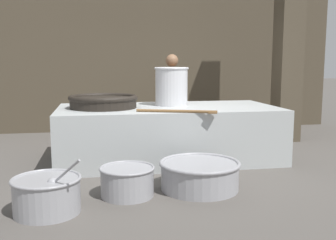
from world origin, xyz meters
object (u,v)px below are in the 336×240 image
at_px(stock_pot, 171,86).
at_px(cook, 171,96).
at_px(prep_bowl_extra, 127,180).
at_px(giant_wok_near, 103,101).
at_px(prep_bowl_vegetables, 47,193).
at_px(prep_bowl_meat, 200,174).

xyz_separation_m(stock_pot, cook, (0.19, 1.01, -0.24)).
height_order(cook, prep_bowl_extra, cook).
distance_m(cook, prep_bowl_extra, 3.13).
distance_m(stock_pot, cook, 1.06).
bearing_deg(cook, giant_wok_near, 44.11).
relative_size(giant_wok_near, cook, 0.62).
distance_m(giant_wok_near, prep_bowl_vegetables, 2.24).
height_order(stock_pot, cook, cook).
xyz_separation_m(cook, prep_bowl_meat, (-0.18, -2.76, -0.71)).
bearing_deg(prep_bowl_meat, prep_bowl_vegetables, -164.77).
distance_m(stock_pot, prep_bowl_meat, 1.99).
bearing_deg(prep_bowl_extra, prep_bowl_meat, 6.43).
height_order(cook, prep_bowl_vegetables, cook).
bearing_deg(prep_bowl_extra, giant_wok_near, 97.61).
height_order(cook, prep_bowl_meat, cook).
height_order(giant_wok_near, stock_pot, stock_pot).
xyz_separation_m(giant_wok_near, stock_pot, (1.08, 0.18, 0.21)).
xyz_separation_m(giant_wok_near, prep_bowl_meat, (1.10, -1.57, -0.75)).
xyz_separation_m(stock_pot, prep_bowl_vegetables, (-1.70, -2.22, -0.94)).
bearing_deg(prep_bowl_meat, prep_bowl_extra, -173.57).
bearing_deg(giant_wok_near, prep_bowl_vegetables, -106.81).
xyz_separation_m(prep_bowl_meat, prep_bowl_extra, (-0.88, -0.10, -0.00)).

